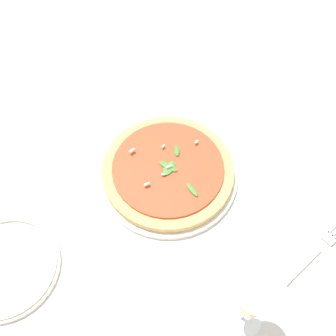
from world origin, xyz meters
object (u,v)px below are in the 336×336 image
object	(u,v)px
side_plate_white	(5,267)
fork	(311,256)
pizza_arugula_main	(168,171)
wine_glass	(254,300)

from	to	relation	value
side_plate_white	fork	bearing A→B (deg)	-38.19
pizza_arugula_main	side_plate_white	bearing A→B (deg)	173.63
wine_glass	side_plate_white	world-z (taller)	wine_glass
pizza_arugula_main	side_plate_white	distance (m)	0.37
pizza_arugula_main	side_plate_white	xyz separation A→B (m)	(-0.37, 0.04, -0.01)
pizza_arugula_main	fork	xyz separation A→B (m)	(0.09, -0.32, -0.01)
fork	side_plate_white	bearing A→B (deg)	141.47
wine_glass	fork	size ratio (longest dim) A/B	0.89
wine_glass	side_plate_white	distance (m)	0.46
fork	side_plate_white	xyz separation A→B (m)	(-0.46, 0.36, 0.00)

